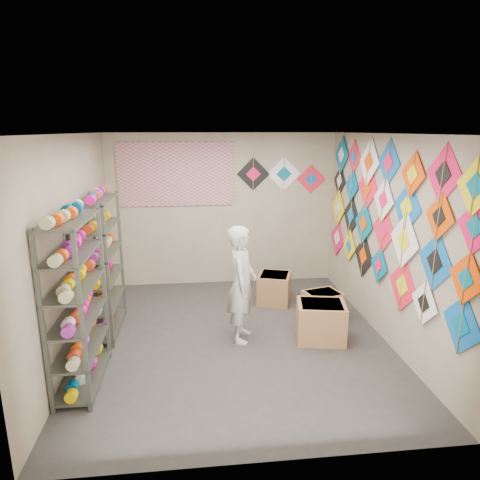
{
  "coord_description": "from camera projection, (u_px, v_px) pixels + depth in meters",
  "views": [
    {
      "loc": [
        -0.52,
        -5.26,
        2.75
      ],
      "look_at": [
        0.1,
        0.3,
        1.3
      ],
      "focal_mm": 32.0,
      "sensor_mm": 36.0,
      "label": 1
    }
  ],
  "objects": [
    {
      "name": "ground",
      "position": [
        235.0,
        338.0,
        5.81
      ],
      "size": [
        4.5,
        4.5,
        0.0
      ],
      "primitive_type": "plane",
      "color": "#322F2C"
    },
    {
      "name": "room_walls",
      "position": [
        235.0,
        220.0,
        5.39
      ],
      "size": [
        4.5,
        4.5,
        4.5
      ],
      "color": "tan",
      "rests_on": "ground"
    },
    {
      "name": "shelf_rack_front",
      "position": [
        77.0,
        303.0,
        4.56
      ],
      "size": [
        0.4,
        1.1,
        1.9
      ],
      "primitive_type": "cube",
      "color": "#4C5147",
      "rests_on": "ground"
    },
    {
      "name": "shelf_rack_back",
      "position": [
        102.0,
        266.0,
        5.81
      ],
      "size": [
        0.4,
        1.1,
        1.9
      ],
      "primitive_type": "cube",
      "color": "#4C5147",
      "rests_on": "ground"
    },
    {
      "name": "string_spools",
      "position": [
        90.0,
        275.0,
        5.16
      ],
      "size": [
        0.12,
        2.36,
        0.12
      ],
      "color": "#FF0D93",
      "rests_on": "ground"
    },
    {
      "name": "kite_wall_display",
      "position": [
        383.0,
        216.0,
        5.66
      ],
      "size": [
        0.06,
        4.22,
        2.09
      ],
      "color": "#0F5DB0",
      "rests_on": "room_walls"
    },
    {
      "name": "back_wall_kites",
      "position": [
        281.0,
        175.0,
        7.58
      ],
      "size": [
        1.61,
        0.02,
        0.67
      ],
      "color": "black",
      "rests_on": "room_walls"
    },
    {
      "name": "poster",
      "position": [
        176.0,
        174.0,
        7.36
      ],
      "size": [
        2.0,
        0.01,
        1.1
      ],
      "primitive_type": "cube",
      "color": "#7F4BA3",
      "rests_on": "room_walls"
    },
    {
      "name": "shopkeeper",
      "position": [
        242.0,
        284.0,
        5.61
      ],
      "size": [
        0.73,
        0.61,
        1.57
      ],
      "primitive_type": "imported",
      "rotation": [
        0.0,
        0.0,
        1.36
      ],
      "color": "beige",
      "rests_on": "ground"
    },
    {
      "name": "carton_a",
      "position": [
        321.0,
        322.0,
        5.71
      ],
      "size": [
        0.71,
        0.63,
        0.52
      ],
      "primitive_type": "cube",
      "rotation": [
        0.0,
        0.0,
        -0.18
      ],
      "color": "#9D6744",
      "rests_on": "ground"
    },
    {
      "name": "carton_b",
      "position": [
        322.0,
        306.0,
        6.36
      ],
      "size": [
        0.61,
        0.54,
        0.42
      ],
      "primitive_type": "cube",
      "rotation": [
        0.0,
        0.0,
        0.28
      ],
      "color": "#9D6744",
      "rests_on": "ground"
    },
    {
      "name": "carton_c",
      "position": [
        274.0,
        288.0,
        6.98
      ],
      "size": [
        0.64,
        0.67,
        0.48
      ],
      "primitive_type": "cube",
      "rotation": [
        0.0,
        0.0,
        -0.31
      ],
      "color": "#9D6744",
      "rests_on": "ground"
    }
  ]
}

